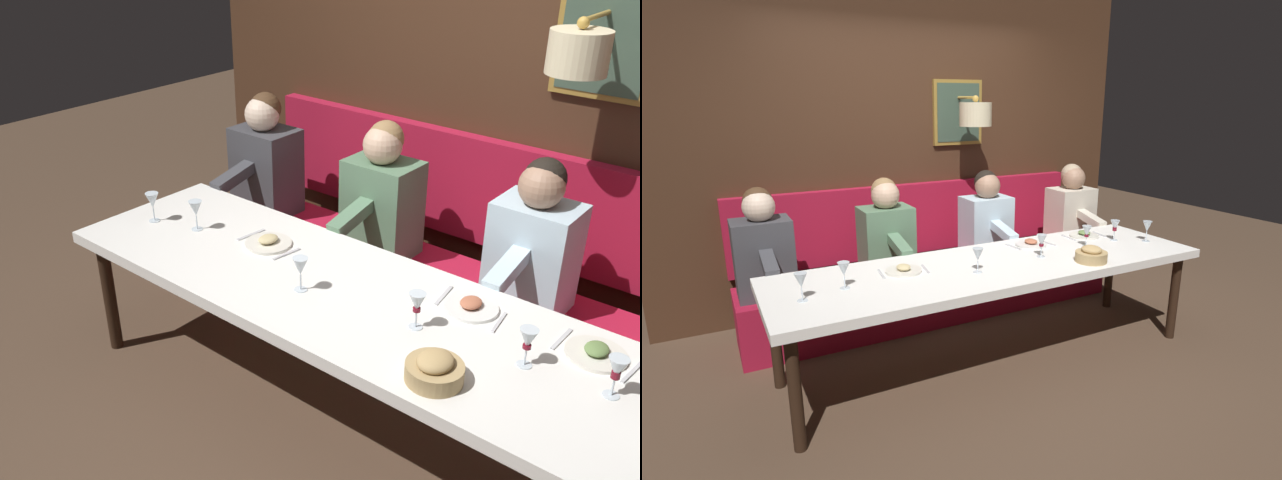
{
  "view_description": "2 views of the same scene",
  "coord_description": "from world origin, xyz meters",
  "views": [
    {
      "loc": [
        -2.14,
        -1.6,
        2.36
      ],
      "look_at": [
        0.05,
        0.23,
        0.92
      ],
      "focal_mm": 38.98,
      "sensor_mm": 36.0,
      "label": 1
    },
    {
      "loc": [
        -2.8,
        1.73,
        1.82
      ],
      "look_at": [
        0.05,
        0.23,
        0.92
      ],
      "focal_mm": 28.16,
      "sensor_mm": 36.0,
      "label": 2
    }
  ],
  "objects": [
    {
      "name": "ground_plane",
      "position": [
        0.0,
        0.0,
        0.0
      ],
      "size": [
        12.0,
        12.0,
        0.0
      ],
      "primitive_type": "plane",
      "color": "#4C3828"
    },
    {
      "name": "dining_table",
      "position": [
        0.0,
        0.0,
        0.68
      ],
      "size": [
        0.9,
        3.05,
        0.74
      ],
      "color": "white",
      "rests_on": "ground_plane"
    },
    {
      "name": "banquette_bench",
      "position": [
        0.89,
        0.0,
        0.23
      ],
      "size": [
        0.52,
        3.25,
        0.45
      ],
      "primitive_type": "cube",
      "color": "maroon",
      "rests_on": "ground_plane"
    },
    {
      "name": "back_wall_panel",
      "position": [
        1.46,
        -0.01,
        1.36
      ],
      "size": [
        0.59,
        4.45,
        2.9
      ],
      "color": "#422819",
      "rests_on": "ground_plane"
    },
    {
      "name": "diner_near",
      "position": [
        0.88,
        -0.45,
        0.82
      ],
      "size": [
        0.6,
        0.4,
        0.79
      ],
      "color": "silver",
      "rests_on": "banquette_bench"
    },
    {
      "name": "diner_middle",
      "position": [
        0.88,
        0.47,
        0.82
      ],
      "size": [
        0.6,
        0.4,
        0.79
      ],
      "color": "#567A5B",
      "rests_on": "banquette_bench"
    },
    {
      "name": "diner_far",
      "position": [
        0.88,
        1.39,
        0.82
      ],
      "size": [
        0.6,
        0.4,
        0.79
      ],
      "color": "#3D3D42",
      "rests_on": "banquette_bench"
    },
    {
      "name": "place_setting_0",
      "position": [
        0.11,
        0.63,
        0.75
      ],
      "size": [
        0.24,
        0.33,
        0.05
      ],
      "color": "silver",
      "rests_on": "dining_table"
    },
    {
      "name": "place_setting_1",
      "position": [
        0.24,
        -1.01,
        0.75
      ],
      "size": [
        0.24,
        0.32,
        0.05
      ],
      "color": "silver",
      "rests_on": "dining_table"
    },
    {
      "name": "place_setting_2",
      "position": [
        0.23,
        -0.47,
        0.75
      ],
      "size": [
        0.24,
        0.33,
        0.05
      ],
      "color": "white",
      "rests_on": "dining_table"
    },
    {
      "name": "wine_glass_0",
      "position": [
        -0.0,
        1.04,
        0.86
      ],
      "size": [
        0.07,
        0.07,
        0.16
      ],
      "color": "silver",
      "rests_on": "dining_table"
    },
    {
      "name": "wine_glass_1",
      "position": [
        -0.12,
        0.2,
        0.86
      ],
      "size": [
        0.07,
        0.07,
        0.16
      ],
      "color": "silver",
      "rests_on": "dining_table"
    },
    {
      "name": "wine_glass_3",
      "position": [
        0.01,
        -0.82,
        0.86
      ],
      "size": [
        0.07,
        0.07,
        0.16
      ],
      "color": "silver",
      "rests_on": "dining_table"
    },
    {
      "name": "wine_glass_4",
      "position": [
        -0.04,
        -0.36,
        0.86
      ],
      "size": [
        0.07,
        0.07,
        0.16
      ],
      "color": "silver",
      "rests_on": "dining_table"
    },
    {
      "name": "wine_glass_5",
      "position": [
        0.04,
        -1.14,
        0.86
      ],
      "size": [
        0.07,
        0.07,
        0.16
      ],
      "color": "silver",
      "rests_on": "dining_table"
    },
    {
      "name": "wine_glass_6",
      "position": [
        -0.08,
        1.3,
        0.86
      ],
      "size": [
        0.07,
        0.07,
        0.16
      ],
      "color": "silver",
      "rests_on": "dining_table"
    },
    {
      "name": "bread_bowl",
      "position": [
        -0.29,
        -0.6,
        0.79
      ],
      "size": [
        0.22,
        0.22,
        0.12
      ],
      "color": "tan",
      "rests_on": "dining_table"
    }
  ]
}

